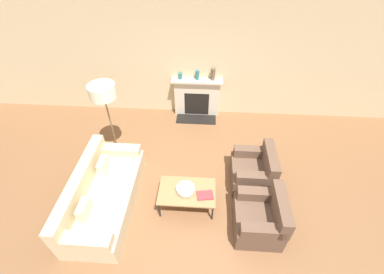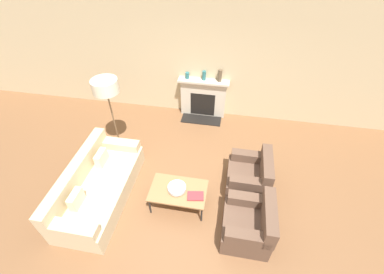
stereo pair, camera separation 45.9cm
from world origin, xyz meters
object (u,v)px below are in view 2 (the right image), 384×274
fireplace (203,98)px  floor_lamp (106,89)px  mantel_vase_center_right (220,76)px  couch (97,186)px  armchair_far (250,176)px  mantel_vase_left (187,75)px  mantel_vase_center_left (204,75)px  coffee_table (178,191)px  bowl (177,188)px  book (195,196)px  armchair_near (249,224)px

fireplace → floor_lamp: 2.56m
floor_lamp → mantel_vase_center_right: floor_lamp is taller
couch → armchair_far: bearing=-75.4°
mantel_vase_left → mantel_vase_center_left: bearing=0.0°
couch → mantel_vase_left: 3.28m
couch → mantel_vase_left: bearing=-20.9°
coffee_table → mantel_vase_center_right: bearing=81.9°
bowl → book: (0.35, -0.08, -0.04)m
couch → coffee_table: bearing=-86.4°
armchair_far → mantel_vase_center_right: bearing=-159.1°
couch → mantel_vase_left: (1.14, 2.97, 0.81)m
mantel_vase_left → mantel_vase_center_right: size_ratio=0.52×
bowl → mantel_vase_center_right: size_ratio=1.09×
book → couch: bearing=171.4°
coffee_table → floor_lamp: (-1.65, 1.23, 1.17)m
armchair_near → coffee_table: 1.32m
coffee_table → mantel_vase_left: bearing=97.6°
armchair_near → floor_lamp: size_ratio=0.48×
book → mantel_vase_left: mantel_vase_left is taller
mantel_vase_center_left → couch: bearing=-117.5°
fireplace → floor_lamp: bearing=-135.9°
armchair_far → coffee_table: size_ratio=0.85×
floor_lamp → mantel_vase_left: bearing=52.4°
couch → mantel_vase_center_right: size_ratio=7.13×
floor_lamp → mantel_vase_center_left: floor_lamp is taller
couch → armchair_near: bearing=-96.0°
armchair_far → mantel_vase_left: size_ratio=5.54×
couch → book: size_ratio=6.88×
armchair_near → coffee_table: armchair_near is taller
book → mantel_vase_center_left: 3.05m
armchair_near → mantel_vase_center_right: mantel_vase_center_right is taller
armchair_near → mantel_vase_left: mantel_vase_left is taller
fireplace → bowl: fireplace is taller
armchair_near → mantel_vase_left: bearing=-153.2°
mantel_vase_center_right → couch: bearing=-123.0°
floor_lamp → mantel_vase_center_left: size_ratio=7.68×
book → mantel_vase_left: (-0.71, 2.95, 0.67)m
couch → mantel_vase_center_right: mantel_vase_center_right is taller
floor_lamp → mantel_vase_center_right: bearing=38.6°
coffee_table → couch: bearing=-176.4°
couch → coffee_table: size_ratio=2.11×
armchair_far → bowl: bearing=-64.1°
coffee_table → mantel_vase_center_right: mantel_vase_center_right is taller
couch → mantel_vase_center_left: mantel_vase_center_left is taller
armchair_far → fireplace: bearing=-151.0°
fireplace → mantel_vase_center_left: mantel_vase_center_left is taller
book → armchair_far: bearing=27.9°
armchair_far → mantel_vase_center_left: size_ratio=3.73×
mantel_vase_left → mantel_vase_center_right: 0.79m
armchair_far → mantel_vase_center_right: (-0.86, 2.25, 0.86)m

